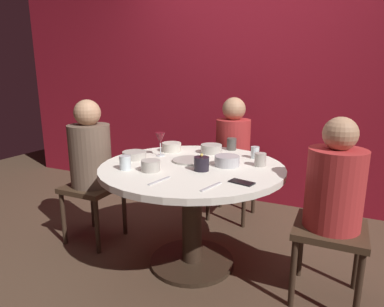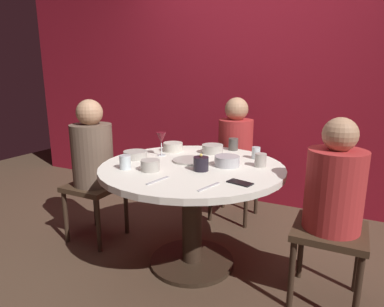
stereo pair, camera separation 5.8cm
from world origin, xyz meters
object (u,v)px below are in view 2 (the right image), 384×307
cell_phone (240,183)px  seated_diner_right (334,192)px  bowl_rice_portion (173,147)px  cup_near_candle (260,160)px  cup_center_front (233,144)px  bowl_salad_center (150,165)px  cup_by_left_diner (256,153)px  bowl_sauce_side (213,149)px  seated_diner_back (235,145)px  bowl_small_white (135,155)px  seated_diner_left (93,155)px  candle_holder (201,164)px  dining_table (192,188)px  dinner_plate (190,160)px  bowl_serving_large (227,161)px  wine_glass (161,139)px  cup_by_right_diner (125,162)px

cell_phone → seated_diner_right: bearing=-50.5°
cell_phone → bowl_rice_portion: size_ratio=0.91×
cup_near_candle → cup_center_front: size_ratio=0.92×
bowl_salad_center → cup_by_left_diner: size_ratio=1.41×
seated_diner_right → bowl_sauce_side: bearing=-23.0°
cell_phone → cup_center_front: cup_center_front is taller
seated_diner_back → cup_by_left_diner: seated_diner_back is taller
bowl_small_white → cup_by_left_diner: cup_by_left_diner is taller
seated_diner_left → candle_holder: seated_diner_left is taller
dining_table → dinner_plate: 0.20m
dinner_plate → cup_by_left_diner: bearing=35.4°
bowl_small_white → cup_center_front: cup_center_front is taller
candle_holder → cup_near_candle: bearing=39.5°
dinner_plate → bowl_serving_large: bowl_serving_large is taller
bowl_small_white → bowl_sauce_side: bowl_sauce_side is taller
bowl_small_white → candle_holder: bearing=-7.4°
cell_phone → cup_by_left_diner: (-0.08, 0.59, 0.04)m
dinner_plate → bowl_serving_large: bearing=0.3°
bowl_small_white → cup_by_left_diner: bearing=25.8°
bowl_rice_portion → cup_near_candle: size_ratio=1.73×
seated_diner_right → wine_glass: bearing=-6.4°
dining_table → dinner_plate: size_ratio=5.09×
seated_diner_left → cup_near_candle: seated_diner_left is taller
cup_by_left_diner → cup_by_right_diner: 0.93m
dinner_plate → bowl_serving_large: 0.28m
candle_holder → cup_by_right_diner: bearing=-157.9°
bowl_sauce_side → cup_center_front: bearing=56.3°
dining_table → candle_holder: candle_holder is taller
cup_near_candle → cup_by_right_diner: 0.88m
dinner_plate → bowl_small_white: (-0.39, -0.10, 0.02)m
seated_diner_back → cell_phone: 1.19m
seated_diner_right → bowl_serving_large: 0.68m
wine_glass → bowl_salad_center: 0.41m
seated_diner_left → bowl_rice_portion: bearing=28.7°
seated_diner_back → cup_near_candle: 0.84m
candle_holder → bowl_small_white: bearing=172.6°
seated_diner_left → candle_holder: 0.99m
dining_table → dinner_plate: bearing=124.1°
cell_phone → cup_near_candle: bearing=13.1°
candle_holder → bowl_salad_center: bearing=-153.4°
seated_diner_back → seated_diner_right: 1.26m
seated_diner_back → wine_glass: bearing=-23.2°
bowl_serving_large → bowl_rice_portion: (-0.54, 0.22, 0.00)m
cup_by_left_diner → cup_by_right_diner: size_ratio=0.95×
dining_table → cup_center_front: (0.10, 0.55, 0.21)m
dinner_plate → bowl_small_white: size_ratio=1.42×
bowl_serving_large → bowl_small_white: bearing=-171.3°
dining_table → candle_holder: bearing=-39.8°
seated_diner_back → bowl_salad_center: 1.14m
seated_diner_left → bowl_salad_center: 0.74m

